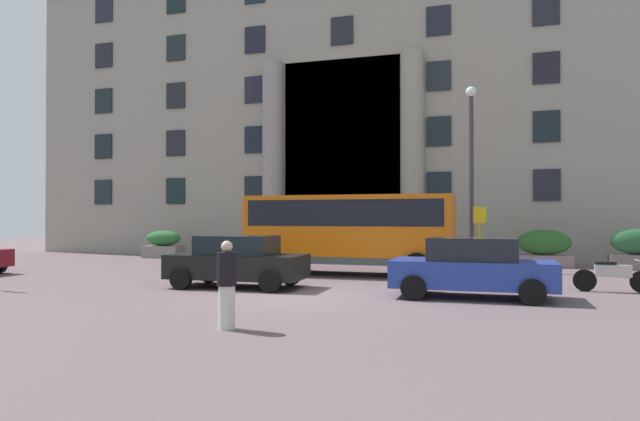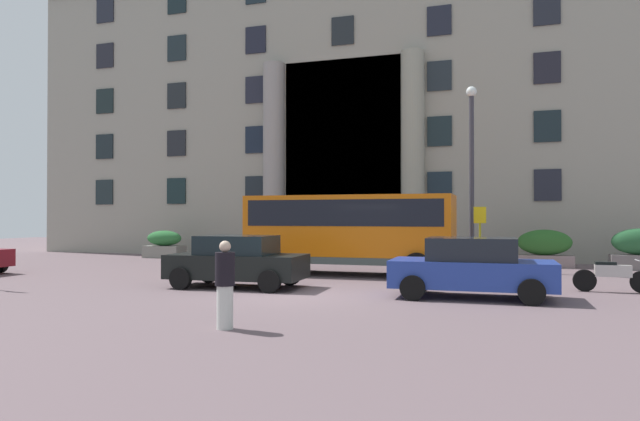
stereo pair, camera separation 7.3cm
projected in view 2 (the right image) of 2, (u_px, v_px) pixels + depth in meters
ground_plane at (294, 297)px, 14.81m from camera, size 80.00×64.00×0.12m
office_building_facade at (405, 113)px, 31.51m from camera, size 40.90×9.80×15.67m
orange_minibus at (350, 228)px, 20.05m from camera, size 7.20×2.66×2.78m
bus_stop_sign at (480, 232)px, 20.77m from camera, size 0.44×0.08×2.41m
hedge_planter_east at (545, 249)px, 23.07m from camera, size 2.19×0.79×1.53m
hedge_planter_far_east at (164, 245)px, 28.47m from camera, size 1.97×0.94×1.36m
hedge_planter_entrance_left at (640, 250)px, 21.78m from camera, size 2.12×0.77×1.60m
hedge_planter_far_west at (312, 248)px, 25.76m from camera, size 1.98×0.73×1.27m
parked_sedan_second at (472, 267)px, 14.32m from camera, size 4.03×2.04×1.52m
parked_hatchback_near at (237, 261)px, 16.47m from camera, size 3.98×2.11×1.50m
motorcycle_far_end at (611, 275)px, 15.37m from camera, size 2.01×0.55×0.89m
pedestrian_child_trailing at (225, 285)px, 10.34m from camera, size 0.36×0.36×1.60m
lamppost_plaza_centre at (472, 162)px, 21.79m from camera, size 0.40×0.40×7.05m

